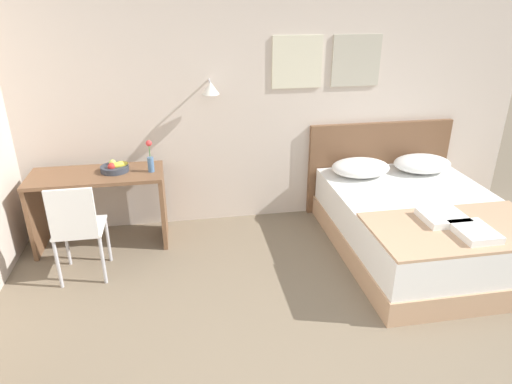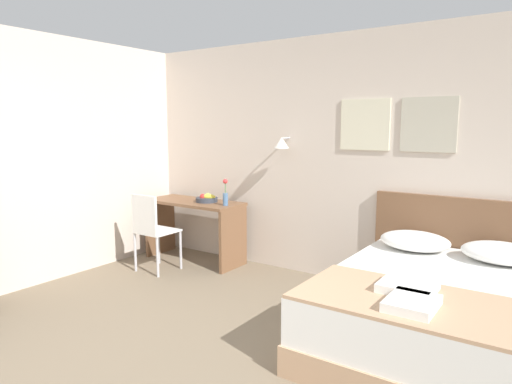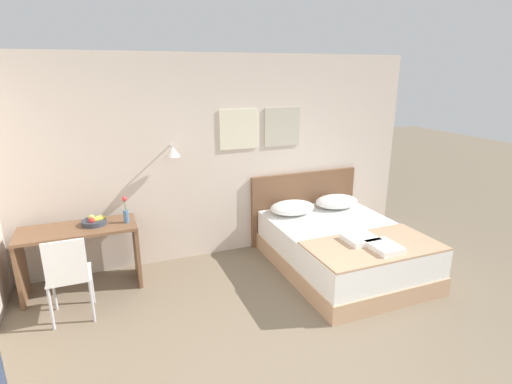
% 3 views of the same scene
% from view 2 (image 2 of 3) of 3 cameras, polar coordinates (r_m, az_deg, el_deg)
% --- Properties ---
extents(wall_back, '(5.78, 0.31, 2.65)m').
position_cam_2_polar(wall_back, '(5.03, 9.80, 4.08)').
color(wall_back, beige).
rests_on(wall_back, ground_plane).
extents(bed, '(1.53, 2.01, 0.56)m').
position_cam_2_polar(bed, '(3.82, 21.27, -14.03)').
color(bed, tan).
rests_on(bed, ground_plane).
extents(headboard, '(1.65, 0.06, 1.03)m').
position_cam_2_polar(headboard, '(4.72, 24.34, -6.88)').
color(headboard, brown).
rests_on(headboard, ground_plane).
extents(pillow_left, '(0.63, 0.47, 0.17)m').
position_cam_2_polar(pillow_left, '(4.46, 19.23, -5.79)').
color(pillow_left, white).
rests_on(pillow_left, bed).
extents(pillow_right, '(0.63, 0.47, 0.17)m').
position_cam_2_polar(pillow_right, '(4.34, 28.31, -6.72)').
color(pillow_right, white).
rests_on(pillow_right, bed).
extents(throw_blanket, '(1.49, 0.80, 0.02)m').
position_cam_2_polar(throw_blanket, '(3.19, 19.08, -12.82)').
color(throw_blanket, tan).
rests_on(throw_blanket, bed).
extents(folded_towel_near_foot, '(0.35, 0.33, 0.06)m').
position_cam_2_polar(folded_towel_near_foot, '(3.32, 18.44, -11.15)').
color(folded_towel_near_foot, white).
rests_on(folded_towel_near_foot, throw_blanket).
extents(folded_towel_mid_bed, '(0.29, 0.36, 0.06)m').
position_cam_2_polar(folded_towel_mid_bed, '(3.04, 18.92, -13.02)').
color(folded_towel_mid_bed, white).
rests_on(folded_towel_mid_bed, throw_blanket).
extents(desk, '(1.26, 0.54, 0.76)m').
position_cam_2_polar(desk, '(5.76, -7.71, -3.33)').
color(desk, brown).
rests_on(desk, ground_plane).
extents(desk_chair, '(0.41, 0.41, 0.92)m').
position_cam_2_polar(desk_chair, '(5.38, -12.96, -4.21)').
color(desk_chair, white).
rests_on(desk_chair, ground_plane).
extents(fruit_bowl, '(0.27, 0.27, 0.11)m').
position_cam_2_polar(fruit_bowl, '(5.61, -6.18, -0.85)').
color(fruit_bowl, '#333842').
rests_on(fruit_bowl, desk).
extents(flower_vase, '(0.06, 0.06, 0.31)m').
position_cam_2_polar(flower_vase, '(5.33, -3.85, -0.35)').
color(flower_vase, '#4C7099').
rests_on(flower_vase, desk).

